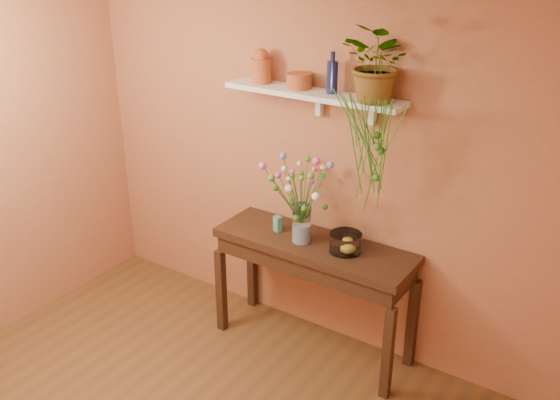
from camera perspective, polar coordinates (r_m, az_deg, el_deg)
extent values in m
cube|color=#A55F49|center=(4.48, 3.19, 3.11)|extent=(4.00, 0.04, 2.70)
cube|color=#352313|center=(4.41, 3.16, -4.24)|extent=(1.47, 0.47, 0.06)
cube|color=#352313|center=(4.45, 3.13, -5.32)|extent=(1.41, 0.44, 0.13)
cube|color=#352313|center=(4.87, -5.46, -8.31)|extent=(0.06, 0.06, 0.70)
cube|color=#352313|center=(4.27, 9.94, -13.82)|extent=(0.06, 0.06, 0.70)
cube|color=#352313|center=(5.14, -2.59, -6.32)|extent=(0.06, 0.06, 0.70)
cube|color=#352313|center=(4.58, 12.11, -11.10)|extent=(0.06, 0.06, 0.70)
cube|color=white|center=(4.18, 3.05, 9.77)|extent=(1.30, 0.24, 0.04)
cube|color=white|center=(4.28, 3.68, 8.82)|extent=(0.04, 0.05, 0.15)
cube|color=white|center=(4.11, 8.55, 7.94)|extent=(0.04, 0.05, 0.15)
cylinder|color=#B44F23|center=(4.40, -1.75, 11.86)|extent=(0.17, 0.17, 0.17)
sphere|color=#B44F23|center=(4.38, -1.76, 13.10)|extent=(0.11, 0.11, 0.11)
cylinder|color=#B44F23|center=(4.24, 1.78, 10.95)|extent=(0.21, 0.21, 0.10)
cylinder|color=#131947|center=(4.11, 4.85, 11.23)|extent=(0.09, 0.09, 0.21)
cylinder|color=#131947|center=(4.08, 4.92, 13.10)|extent=(0.04, 0.04, 0.06)
imported|color=#296A17|center=(3.88, 9.16, 12.37)|extent=(0.54, 0.51, 0.49)
cylinder|color=#296A17|center=(3.88, 7.19, 6.00)|extent=(0.12, 0.06, 0.52)
cylinder|color=#298826|center=(3.81, 9.98, 4.95)|extent=(0.26, 0.10, 0.59)
cylinder|color=#298826|center=(3.84, 9.43, 4.68)|extent=(0.08, 0.14, 0.65)
cylinder|color=#296A17|center=(3.81, 8.74, 7.10)|extent=(0.07, 0.14, 0.33)
cylinder|color=#298826|center=(3.87, 6.88, 4.65)|extent=(0.02, 0.27, 0.69)
cylinder|color=#298826|center=(3.87, 7.33, 6.43)|extent=(0.22, 0.15, 0.47)
cylinder|color=#296A17|center=(3.77, 9.23, 6.88)|extent=(0.09, 0.17, 0.34)
cylinder|color=#298826|center=(3.84, 8.19, 4.83)|extent=(0.10, 0.30, 0.64)
cylinder|color=#298826|center=(3.81, 8.02, 6.68)|extent=(0.14, 0.19, 0.39)
cylinder|color=#296A17|center=(3.80, 9.60, 3.68)|extent=(0.16, 0.23, 0.75)
cylinder|color=#298826|center=(3.86, 7.37, 6.19)|extent=(0.15, 0.20, 0.49)
cylinder|color=#298826|center=(3.78, 9.43, 6.83)|extent=(0.08, 0.15, 0.34)
cylinder|color=#296A17|center=(3.84, 8.05, 5.26)|extent=(0.02, 0.25, 0.59)
cylinder|color=#298826|center=(3.93, 6.19, 7.83)|extent=(0.19, 0.05, 0.32)
cylinder|color=#298826|center=(3.83, 7.79, 5.90)|extent=(0.11, 0.11, 0.50)
cylinder|color=#296A17|center=(3.87, 8.26, 4.97)|extent=(0.07, 0.10, 0.64)
cylinder|color=#298826|center=(3.86, 6.84, 7.32)|extent=(0.05, 0.04, 0.34)
cylinder|color=#298826|center=(3.85, 8.05, 4.50)|extent=(0.17, 0.09, 0.69)
cylinder|color=#296A17|center=(3.90, 9.02, 3.92)|extent=(0.18, 0.06, 0.79)
sphere|color=#296A17|center=(3.86, 8.97, 5.93)|extent=(0.05, 0.05, 0.05)
sphere|color=#296A17|center=(3.86, 9.36, 4.50)|extent=(0.05, 0.05, 0.05)
sphere|color=#296A17|center=(3.87, 8.90, 2.04)|extent=(0.05, 0.05, 0.05)
sphere|color=#296A17|center=(3.80, 9.03, 4.88)|extent=(0.05, 0.05, 0.05)
cylinder|color=white|center=(4.33, 2.02, -2.20)|extent=(0.13, 0.13, 0.28)
cylinder|color=silver|center=(4.36, 2.00, -3.06)|extent=(0.12, 0.12, 0.13)
cylinder|color=#386B28|center=(4.21, 1.42, -0.52)|extent=(0.03, 0.15, 0.30)
sphere|color=white|center=(4.10, 0.78, 1.06)|extent=(0.06, 0.06, 0.06)
cylinder|color=#386B28|center=(4.17, 1.59, 0.04)|extent=(0.03, 0.17, 0.41)
sphere|color=#296A17|center=(4.02, 1.13, 2.25)|extent=(0.04, 0.04, 0.04)
cylinder|color=#386B28|center=(4.15, 2.02, -0.07)|extent=(0.10, 0.17, 0.41)
sphere|color=#5B862A|center=(3.99, 2.02, 2.05)|extent=(0.04, 0.04, 0.04)
cylinder|color=#386B28|center=(4.20, 2.65, -0.88)|extent=(0.16, 0.10, 0.27)
sphere|color=white|center=(4.07, 3.31, 0.34)|extent=(0.06, 0.06, 0.06)
cylinder|color=#386B28|center=(4.17, 2.43, 0.01)|extent=(0.13, 0.10, 0.40)
sphere|color=#5B862A|center=(4.03, 2.87, 2.20)|extent=(0.05, 0.05, 0.05)
cylinder|color=#386B28|center=(4.21, 2.46, -0.22)|extent=(0.11, 0.06, 0.34)
sphere|color=#DD4FC6|center=(4.10, 2.92, 1.68)|extent=(0.04, 0.04, 0.04)
cylinder|color=#386B28|center=(4.23, 2.49, -0.11)|extent=(0.09, 0.02, 0.34)
sphere|color=white|center=(4.14, 2.98, 1.89)|extent=(0.05, 0.05, 0.05)
cylinder|color=#386B28|center=(4.24, 3.32, 0.56)|extent=(0.17, 0.10, 0.43)
sphere|color=#627ED7|center=(4.16, 4.68, 3.24)|extent=(0.05, 0.05, 0.05)
cylinder|color=#386B28|center=(4.25, 2.61, 0.38)|extent=(0.07, 0.06, 0.39)
sphere|color=#DD4FC6|center=(4.19, 3.21, 2.86)|extent=(0.03, 0.03, 0.03)
cylinder|color=#386B28|center=(4.26, 2.69, 0.76)|extent=(0.05, 0.11, 0.43)
sphere|color=#DD4FC6|center=(4.21, 3.38, 3.62)|extent=(0.06, 0.06, 0.06)
cylinder|color=#386B28|center=(4.30, 3.01, 0.50)|extent=(0.07, 0.17, 0.38)
sphere|color=white|center=(4.28, 4.01, 3.05)|extent=(0.04, 0.04, 0.04)
cylinder|color=#386B28|center=(4.33, 3.02, 0.11)|extent=(0.05, 0.20, 0.30)
sphere|color=#296A17|center=(4.33, 4.01, 2.24)|extent=(0.05, 0.05, 0.05)
cylinder|color=#386B28|center=(4.34, 2.30, 0.91)|extent=(0.08, 0.20, 0.40)
sphere|color=#5B862A|center=(4.36, 2.58, 3.81)|extent=(0.04, 0.04, 0.04)
cylinder|color=#386B28|center=(4.35, 1.91, 0.70)|extent=(0.13, 0.18, 0.36)
sphere|color=white|center=(4.38, 1.79, 3.39)|extent=(0.04, 0.04, 0.04)
cylinder|color=#386B28|center=(4.34, 2.00, 0.24)|extent=(0.09, 0.14, 0.31)
sphere|color=#5B862A|center=(4.35, 1.98, 2.49)|extent=(0.04, 0.04, 0.04)
cylinder|color=#386B28|center=(4.32, 1.59, 0.30)|extent=(0.14, 0.09, 0.33)
sphere|color=#DD4FC6|center=(4.32, 1.15, 2.62)|extent=(0.03, 0.03, 0.03)
cylinder|color=#386B28|center=(4.32, 1.19, 0.44)|extent=(0.19, 0.06, 0.34)
sphere|color=white|center=(4.32, 0.37, 2.90)|extent=(0.04, 0.04, 0.04)
cylinder|color=#386B28|center=(4.27, 1.16, 1.01)|extent=(0.17, 0.02, 0.46)
sphere|color=#627ED7|center=(4.24, 0.28, 4.11)|extent=(0.05, 0.05, 0.05)
cylinder|color=#386B28|center=(4.31, 0.92, 0.14)|extent=(0.21, 0.01, 0.31)
sphere|color=#DD4FC6|center=(4.31, -0.18, 2.32)|extent=(0.04, 0.04, 0.04)
cylinder|color=#386B28|center=(4.23, 0.23, 0.53)|extent=(0.22, 0.17, 0.43)
sphere|color=#DD4FC6|center=(4.15, -1.64, 3.19)|extent=(0.05, 0.05, 0.05)
cylinder|color=#386B28|center=(4.26, 1.41, -0.05)|extent=(0.09, 0.06, 0.33)
sphere|color=white|center=(4.19, 0.79, 1.98)|extent=(0.03, 0.03, 0.03)
cylinder|color=#386B28|center=(4.21, 0.83, -0.48)|extent=(0.09, 0.21, 0.31)
sphere|color=#296A17|center=(4.09, -0.43, 1.15)|extent=(0.04, 0.04, 0.04)
cylinder|color=#386B28|center=(4.18, 0.66, -0.05)|extent=(0.10, 0.24, 0.39)
sphere|color=#5B862A|center=(4.04, -0.80, 2.06)|extent=(0.05, 0.05, 0.05)
sphere|color=#296A17|center=(4.17, 1.50, -1.70)|extent=(0.04, 0.04, 0.04)
sphere|color=#296A17|center=(4.39, 3.12, 0.31)|extent=(0.04, 0.04, 0.04)
sphere|color=#296A17|center=(4.34, 1.16, -0.20)|extent=(0.04, 0.04, 0.04)
sphere|color=#296A17|center=(4.11, 2.26, -0.81)|extent=(0.04, 0.04, 0.04)
sphere|color=#296A17|center=(4.35, 1.05, -0.18)|extent=(0.04, 0.04, 0.04)
sphere|color=#296A17|center=(4.27, 4.18, -0.63)|extent=(0.04, 0.04, 0.04)
cylinder|color=white|center=(4.26, 6.09, -3.92)|extent=(0.22, 0.22, 0.13)
cylinder|color=white|center=(4.28, 6.06, -4.64)|extent=(0.22, 0.22, 0.01)
sphere|color=gold|center=(4.25, 6.24, -4.35)|extent=(0.07, 0.07, 0.07)
cube|color=teal|center=(4.51, -0.23, -2.21)|extent=(0.07, 0.06, 0.12)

